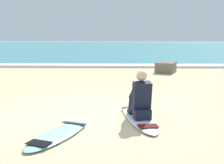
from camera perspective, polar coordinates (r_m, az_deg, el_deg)
ground_plane at (r=6.83m, az=-5.06°, el=-5.88°), size 80.00×80.00×0.00m
sea at (r=29.04m, az=-0.03°, el=5.99°), size 80.00×28.00×0.10m
breaking_foam at (r=15.39m, az=-1.38°, el=2.93°), size 80.00×0.90×0.11m
surfboard_main at (r=6.56m, az=4.78°, el=-6.19°), size 0.91×2.44×0.08m
surfer_seated at (r=6.30m, az=5.14°, el=-3.10°), size 0.47×0.75×0.95m
surfboard_spare_near at (r=5.59m, az=-9.45°, el=-9.10°), size 1.14×1.93×0.08m
shoreline_rock at (r=13.51m, az=9.60°, el=2.58°), size 0.99×1.04×0.43m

